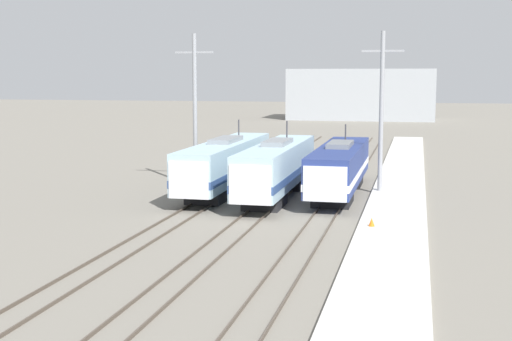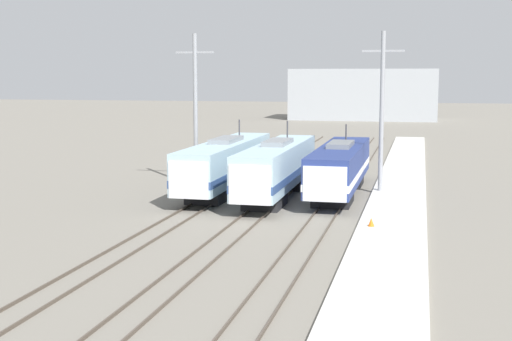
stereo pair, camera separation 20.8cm
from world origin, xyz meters
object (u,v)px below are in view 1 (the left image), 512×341
(catenary_tower_right, at_px, (381,110))
(traffic_cone, at_px, (372,222))
(locomotive_far_right, at_px, (339,168))
(locomotive_center, at_px, (276,168))
(locomotive_far_left, at_px, (224,164))
(catenary_tower_left, at_px, (195,108))

(catenary_tower_right, relative_size, traffic_cone, 24.89)
(catenary_tower_right, distance_m, traffic_cone, 14.58)
(locomotive_far_right, bearing_deg, locomotive_center, -154.95)
(catenary_tower_right, height_order, traffic_cone, catenary_tower_right)
(locomotive_far_left, distance_m, catenary_tower_left, 5.43)
(locomotive_center, xyz_separation_m, catenary_tower_left, (-7.32, 3.45, 4.20))
(locomotive_far_right, distance_m, traffic_cone, 12.49)
(locomotive_center, height_order, locomotive_far_right, locomotive_center)
(locomotive_center, bearing_deg, catenary_tower_left, 154.79)
(locomotive_far_left, bearing_deg, catenary_tower_left, 148.16)
(locomotive_far_right, xyz_separation_m, catenary_tower_right, (2.98, 1.38, 4.33))
(locomotive_far_right, xyz_separation_m, catenary_tower_left, (-11.76, 1.38, 4.33))
(locomotive_far_right, height_order, catenary_tower_right, catenary_tower_right)
(locomotive_center, xyz_separation_m, locomotive_far_right, (4.43, 2.07, -0.12))
(locomotive_center, bearing_deg, locomotive_far_right, 25.05)
(locomotive_far_left, xyz_separation_m, traffic_cone, (12.10, -11.54, -1.65))
(traffic_cone, bearing_deg, locomotive_far_left, 136.34)
(locomotive_far_left, distance_m, locomotive_far_right, 8.88)
(traffic_cone, bearing_deg, catenary_tower_left, 138.34)
(catenary_tower_left, xyz_separation_m, traffic_cone, (14.99, -13.34, -5.88))
(locomotive_center, bearing_deg, locomotive_far_left, 159.54)
(catenary_tower_right, bearing_deg, locomotive_far_right, -155.21)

